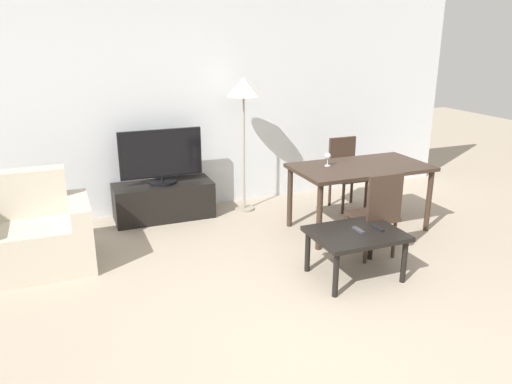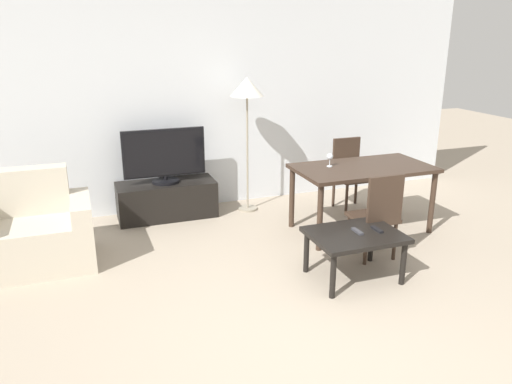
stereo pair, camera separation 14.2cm
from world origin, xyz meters
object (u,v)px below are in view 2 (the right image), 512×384
(armchair, at_px, (35,233))
(floor_lamp, at_px, (247,93))
(coffee_table, at_px, (355,239))
(wine_glass_left, at_px, (330,157))
(tv_stand, at_px, (167,200))
(dining_table, at_px, (363,174))
(dining_chair_near, at_px, (378,213))
(remote_secondary, at_px, (377,229))
(remote_primary, at_px, (357,231))
(dining_chair_far, at_px, (349,171))
(tv, at_px, (164,156))

(armchair, xyz_separation_m, floor_lamp, (2.40, 0.78, 1.13))
(coffee_table, xyz_separation_m, wine_glass_left, (0.32, 1.12, 0.46))
(tv_stand, relative_size, dining_table, 0.77)
(armchair, height_order, coffee_table, armchair)
(dining_chair_near, height_order, remote_secondary, dining_chair_near)
(coffee_table, bearing_deg, wine_glass_left, 73.82)
(coffee_table, xyz_separation_m, floor_lamp, (-0.30, 2.05, 1.06))
(armchair, bearing_deg, coffee_table, -25.34)
(remote_secondary, bearing_deg, armchair, 156.03)
(dining_table, bearing_deg, remote_primary, -123.24)
(coffee_table, distance_m, dining_chair_far, 1.95)
(dining_chair_near, height_order, dining_chair_far, same)
(remote_secondary, bearing_deg, tv_stand, 124.84)
(dining_table, xyz_separation_m, wine_glass_left, (-0.35, 0.12, 0.19))
(dining_table, relative_size, remote_secondary, 9.93)
(armchair, bearing_deg, tv, 31.69)
(tv_stand, height_order, coffee_table, coffee_table)
(tv, relative_size, coffee_table, 1.19)
(dining_chair_far, bearing_deg, armchair, -173.20)
(tv, bearing_deg, dining_chair_near, -47.57)
(dining_table, bearing_deg, armchair, 175.21)
(armchair, bearing_deg, floor_lamp, 18.00)
(tv, xyz_separation_m, coffee_table, (1.29, -2.14, -0.37))
(tv_stand, xyz_separation_m, dining_chair_near, (1.70, -1.86, 0.26))
(tv, distance_m, remote_secondary, 2.65)
(dining_chair_far, xyz_separation_m, wine_glass_left, (-0.61, -0.59, 0.36))
(tv_stand, relative_size, wine_glass_left, 7.89)
(remote_primary, bearing_deg, wine_glass_left, 74.87)
(wine_glass_left, bearing_deg, dining_table, -19.48)
(dining_chair_near, distance_m, remote_primary, 0.48)
(tv, bearing_deg, tv_stand, 90.00)
(dining_chair_near, bearing_deg, armchair, 162.20)
(tv, distance_m, remote_primary, 2.53)
(dining_chair_near, height_order, wine_glass_left, wine_glass_left)
(tv, xyz_separation_m, dining_chair_far, (2.22, -0.43, -0.27))
(tv_stand, xyz_separation_m, wine_glass_left, (1.61, -1.03, 0.62))
(dining_chair_near, bearing_deg, dining_table, 69.94)
(floor_lamp, height_order, remote_primary, floor_lamp)
(tv_stand, height_order, remote_secondary, remote_secondary)
(tv, height_order, remote_primary, tv)
(tv_stand, xyz_separation_m, floor_lamp, (0.99, -0.09, 1.23))
(armchair, relative_size, tv_stand, 0.91)
(armchair, relative_size, coffee_table, 1.30)
(tv, height_order, floor_lamp, floor_lamp)
(tv, height_order, remote_secondary, tv)
(dining_chair_far, bearing_deg, floor_lamp, 164.29)
(dining_table, relative_size, dining_chair_near, 1.70)
(wine_glass_left, bearing_deg, tv_stand, 147.55)
(armchair, relative_size, wine_glass_left, 7.14)
(coffee_table, height_order, remote_primary, remote_primary)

